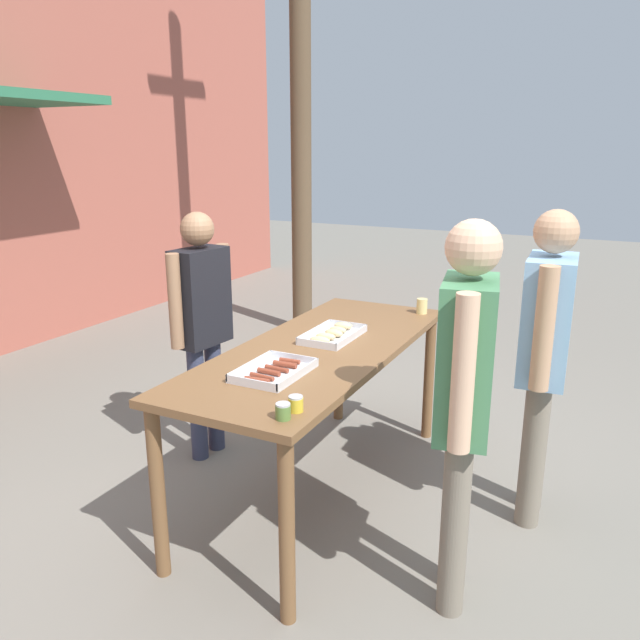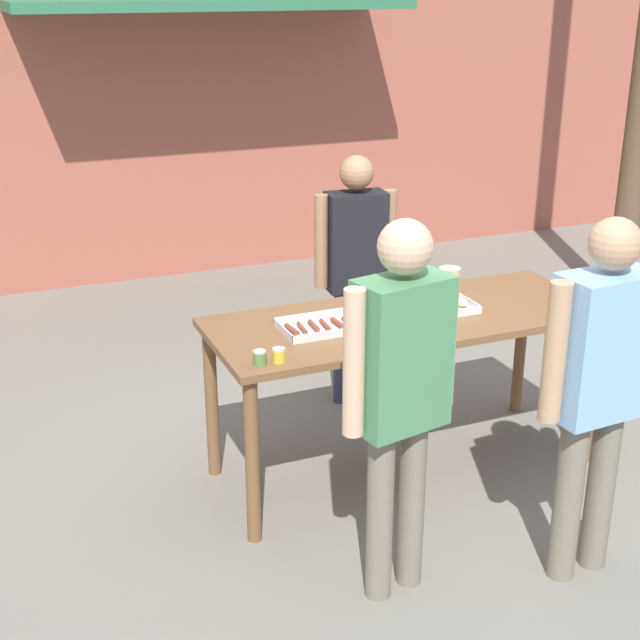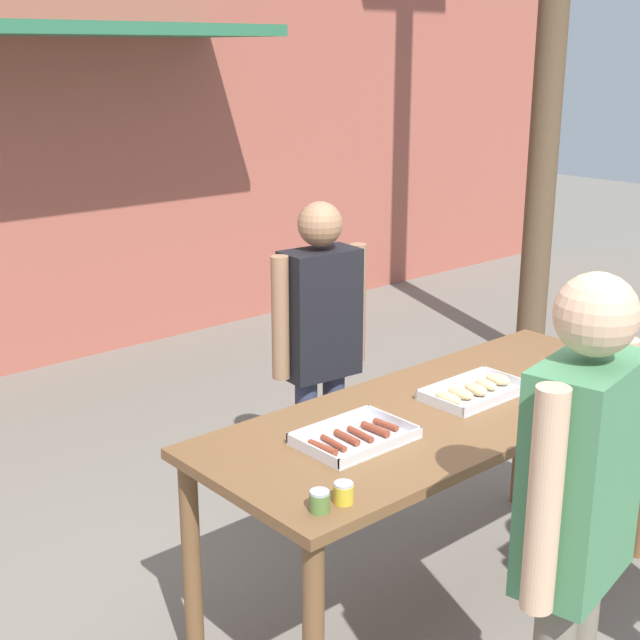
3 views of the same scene
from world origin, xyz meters
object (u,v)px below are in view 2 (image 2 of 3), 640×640
(person_server_behind_table, at_px, (355,258))
(person_customer_holding_hotdog, at_px, (400,380))
(food_tray_buns, at_px, (435,308))
(beer_cup, at_px, (586,301))
(food_tray_sausages, at_px, (320,327))
(condiment_jar_ketchup, at_px, (279,355))
(condiment_jar_mustard, at_px, (260,357))
(person_customer_with_cup, at_px, (599,373))

(person_server_behind_table, distance_m, person_customer_holding_hotdog, 1.95)
(food_tray_buns, xyz_separation_m, beer_cup, (0.76, -0.30, 0.03))
(food_tray_sausages, relative_size, condiment_jar_ketchup, 6.02)
(food_tray_sausages, distance_m, food_tray_buns, 0.67)
(condiment_jar_mustard, relative_size, person_customer_holding_hotdog, 0.04)
(person_customer_holding_hotdog, distance_m, person_customer_with_cup, 0.88)
(condiment_jar_ketchup, distance_m, person_customer_with_cup, 1.44)
(condiment_jar_mustard, bearing_deg, condiment_jar_ketchup, -5.61)
(food_tray_sausages, relative_size, food_tray_buns, 0.94)
(food_tray_buns, relative_size, person_customer_holding_hotdog, 0.25)
(food_tray_buns, height_order, person_server_behind_table, person_server_behind_table)
(beer_cup, bearing_deg, person_customer_with_cup, -125.55)
(beer_cup, bearing_deg, person_server_behind_table, 124.68)
(food_tray_buns, relative_size, beer_cup, 4.32)
(food_tray_buns, distance_m, condiment_jar_ketchup, 1.06)
(condiment_jar_ketchup, relative_size, person_server_behind_table, 0.04)
(food_tray_buns, bearing_deg, condiment_jar_mustard, -164.71)
(person_server_behind_table, bearing_deg, beer_cup, -49.33)
(person_server_behind_table, height_order, person_customer_holding_hotdog, person_customer_holding_hotdog)
(condiment_jar_mustard, xyz_separation_m, person_customer_holding_hotdog, (0.40, -0.64, 0.09))
(condiment_jar_mustard, xyz_separation_m, beer_cup, (1.86, 0.00, 0.02))
(person_customer_holding_hotdog, bearing_deg, food_tray_sausages, -102.74)
(food_tray_buns, xyz_separation_m, person_customer_holding_hotdog, (-0.70, -0.94, 0.10))
(person_customer_with_cup, bearing_deg, person_customer_holding_hotdog, -17.50)
(person_customer_with_cup, bearing_deg, condiment_jar_ketchup, -39.65)
(condiment_jar_ketchup, relative_size, beer_cup, 0.68)
(beer_cup, relative_size, person_server_behind_table, 0.06)
(beer_cup, distance_m, person_server_behind_table, 1.45)
(food_tray_sausages, height_order, person_customer_holding_hotdog, person_customer_holding_hotdog)
(condiment_jar_ketchup, bearing_deg, food_tray_sausages, 42.51)
(food_tray_sausages, xyz_separation_m, condiment_jar_mustard, (-0.43, -0.30, 0.02))
(condiment_jar_mustard, height_order, condiment_jar_ketchup, same)
(condiment_jar_ketchup, height_order, person_customer_holding_hotdog, person_customer_holding_hotdog)
(person_server_behind_table, bearing_deg, condiment_jar_mustard, -125.15)
(condiment_jar_mustard, distance_m, person_customer_with_cup, 1.52)
(person_server_behind_table, bearing_deg, condiment_jar_ketchup, -122.36)
(food_tray_sausages, bearing_deg, beer_cup, -11.63)
(condiment_jar_ketchup, xyz_separation_m, person_customer_with_cup, (1.16, -0.84, 0.06))
(condiment_jar_mustard, height_order, beer_cup, beer_cup)
(condiment_jar_ketchup, distance_m, person_server_behind_table, 1.53)
(food_tray_buns, xyz_separation_m, person_customer_with_cup, (0.15, -1.15, 0.07))
(beer_cup, distance_m, person_customer_holding_hotdog, 1.60)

